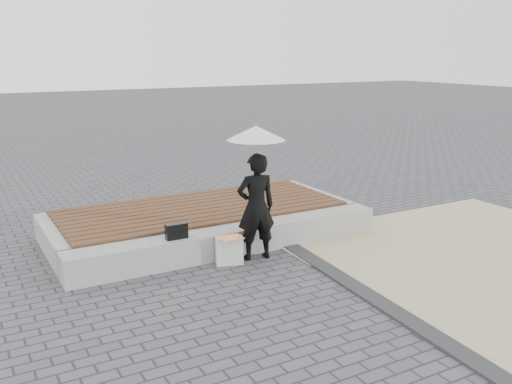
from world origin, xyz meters
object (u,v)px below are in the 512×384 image
Objects in this scene: seating_ledge at (234,240)px; handbag at (176,231)px; parasol at (256,133)px; woman at (256,207)px; canvas_tote at (229,251)px.

seating_ledge is 16.10× the size of handbag.
parasol is 1.76m from handbag.
woman is 1.06m from parasol.
handbag is (-1.11, 0.29, -1.34)m from parasol.
handbag reaches higher than seating_ledge.
woman reaches higher than handbag.
seating_ledge is 0.46m from canvas_tote.
parasol is 3.36× the size of handbag.
handbag is at bearing 165.54° from parasol.
seating_ledge is 0.71m from woman.
canvas_tote is (-0.45, -0.02, -1.64)m from parasol.
handbag reaches higher than canvas_tote.
woman is 1.50× the size of parasol.
woman is at bearing -104.04° from parasol.
canvas_tote is at bearing -124.72° from seating_ledge.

